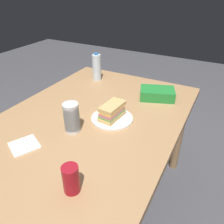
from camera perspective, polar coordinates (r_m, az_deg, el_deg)
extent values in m
plane|color=#4C4C51|center=(1.84, -5.43, -22.93)|extent=(8.00, 8.00, 0.00)
cube|color=tan|center=(1.32, -7.03, -3.38)|extent=(1.59, 1.03, 0.04)
cylinder|color=#977049|center=(1.96, 16.68, -5.45)|extent=(0.07, 0.07, 0.73)
cylinder|color=#977049|center=(2.23, -5.38, 0.65)|extent=(0.07, 0.07, 0.73)
cylinder|color=white|center=(1.32, 0.00, -1.64)|extent=(0.25, 0.25, 0.01)
cube|color=#DBB26B|center=(1.31, 0.00, -0.97)|extent=(0.18, 0.11, 0.02)
cube|color=#599E3F|center=(1.30, 0.00, -0.38)|extent=(0.17, 0.10, 0.01)
cube|color=#C6727A|center=(1.29, 0.00, 0.15)|extent=(0.16, 0.10, 0.02)
cube|color=yellow|center=(1.29, 0.00, 0.65)|extent=(0.16, 0.09, 0.01)
cube|color=#DBB26B|center=(1.29, 0.07, 1.52)|extent=(0.18, 0.11, 0.02)
cylinder|color=maroon|center=(0.90, -10.42, -16.49)|extent=(0.07, 0.07, 0.12)
cube|color=#268C38|center=(1.57, 11.44, 4.62)|extent=(0.22, 0.27, 0.07)
cylinder|color=silver|center=(1.83, -3.93, 11.28)|extent=(0.07, 0.07, 0.21)
cylinder|color=blue|center=(1.79, -4.06, 14.62)|extent=(0.03, 0.03, 0.02)
cylinder|color=silver|center=(1.22, -10.10, -2.87)|extent=(0.08, 0.08, 0.09)
cylinder|color=silver|center=(1.21, -10.18, -2.16)|extent=(0.08, 0.08, 0.09)
cylinder|color=silver|center=(1.20, -10.26, -1.45)|extent=(0.08, 0.08, 0.09)
cylinder|color=silver|center=(1.19, -10.33, -0.72)|extent=(0.08, 0.08, 0.09)
cylinder|color=silver|center=(1.18, -10.42, 0.03)|extent=(0.08, 0.08, 0.09)
cube|color=white|center=(1.21, -21.47, -7.93)|extent=(0.17, 0.17, 0.01)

